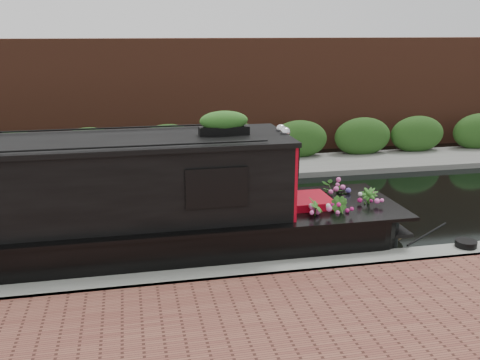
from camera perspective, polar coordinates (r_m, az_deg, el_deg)
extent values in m
plane|color=black|center=(12.45, -5.97, -4.43)|extent=(80.00, 80.00, 0.00)
cube|color=gray|center=(9.44, -3.75, -11.22)|extent=(40.00, 0.60, 0.50)
cube|color=slate|center=(16.45, -7.56, 0.53)|extent=(40.00, 2.40, 0.34)
cube|color=#254D19|center=(17.31, -7.80, 1.30)|extent=(40.00, 1.10, 2.80)
cube|color=#5A2E1E|center=(19.35, -8.28, 2.81)|extent=(40.00, 1.00, 8.00)
cube|color=black|center=(10.33, -23.54, -0.89)|extent=(10.03, 1.91, 1.47)
cube|color=black|center=(10.15, -24.02, 3.33)|extent=(10.19, 2.07, 0.09)
cube|color=#AC0619|center=(10.51, 4.45, 0.68)|extent=(0.07, 1.91, 1.47)
cube|color=black|center=(9.26, -2.49, -0.84)|extent=(0.98, 0.03, 0.60)
cube|color=#AC0619|center=(10.90, 7.22, -3.18)|extent=(0.87, 0.98, 0.55)
sphere|color=silver|center=(10.18, 4.85, 5.12)|extent=(0.20, 0.20, 0.20)
sphere|color=silver|center=(10.46, 4.37, 5.42)|extent=(0.20, 0.20, 0.20)
cube|color=black|center=(10.05, -1.73, 5.30)|extent=(0.94, 0.26, 0.16)
ellipsoid|color=#CE4A16|center=(10.01, -1.74, 6.48)|extent=(1.03, 0.29, 0.26)
imported|color=#316C24|center=(10.23, 8.02, -3.88)|extent=(0.43, 0.48, 0.75)
imported|color=#316C24|center=(10.47, 10.57, -3.70)|extent=(0.47, 0.49, 0.70)
imported|color=#316C24|center=(11.77, 10.13, -1.67)|extent=(0.68, 0.63, 0.62)
imported|color=#316C24|center=(11.18, 13.44, -2.62)|extent=(0.55, 0.55, 0.69)
imported|color=#316C24|center=(11.47, 5.28, -1.89)|extent=(0.27, 0.36, 0.64)
cylinder|color=brown|center=(11.83, 15.84, -5.09)|extent=(0.38, 0.43, 0.38)
cylinder|color=black|center=(11.22, 22.96, -6.27)|extent=(0.41, 0.41, 0.12)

